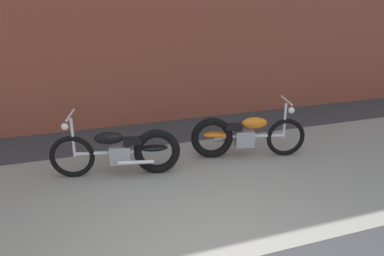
% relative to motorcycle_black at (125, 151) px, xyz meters
% --- Properties ---
extents(sidewalk_slab, '(36.00, 3.50, 0.01)m').
position_rel_motorcycle_black_xyz_m(sidewalk_slab, '(0.54, -0.74, -0.40)').
color(sidewalk_slab, gray).
rests_on(sidewalk_slab, ground).
extents(motorcycle_black, '(1.98, 0.73, 1.03)m').
position_rel_motorcycle_black_xyz_m(motorcycle_black, '(0.00, 0.00, 0.00)').
color(motorcycle_black, black).
rests_on(motorcycle_black, ground).
extents(motorcycle_orange, '(1.96, 0.78, 1.03)m').
position_rel_motorcycle_black_xyz_m(motorcycle_orange, '(2.01, 0.04, 0.00)').
color(motorcycle_orange, black).
rests_on(motorcycle_orange, ground).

